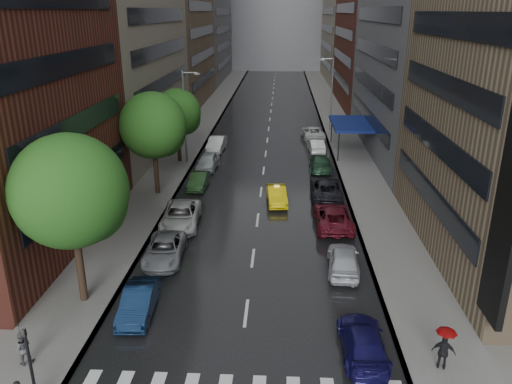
% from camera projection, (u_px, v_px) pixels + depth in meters
% --- Properties ---
extents(ground, '(220.00, 220.00, 0.00)m').
position_uv_depth(ground, '(240.00, 366.00, 21.61)').
color(ground, gray).
rests_on(ground, ground).
extents(road, '(14.00, 140.00, 0.01)m').
position_uv_depth(road, '(270.00, 122.00, 68.51)').
color(road, black).
rests_on(road, ground).
extents(sidewalk_left, '(4.00, 140.00, 0.15)m').
position_uv_depth(sidewalk_left, '(205.00, 121.00, 68.92)').
color(sidewalk_left, gray).
rests_on(sidewalk_left, ground).
extents(sidewalk_right, '(4.00, 140.00, 0.15)m').
position_uv_depth(sidewalk_right, '(335.00, 122.00, 68.06)').
color(sidewalk_right, gray).
rests_on(sidewalk_right, ground).
extents(buildings_right, '(8.05, 109.10, 36.00)m').
position_uv_depth(buildings_right, '(380.00, 6.00, 68.92)').
color(buildings_right, '#937A5B').
rests_on(buildings_right, ground).
extents(building_far, '(40.00, 14.00, 32.00)m').
position_uv_depth(building_far, '(277.00, 4.00, 126.81)').
color(building_far, slate).
rests_on(building_far, ground).
extents(tree_near, '(5.69, 5.69, 9.07)m').
position_uv_depth(tree_near, '(70.00, 191.00, 24.23)').
color(tree_near, '#382619').
rests_on(tree_near, ground).
extents(tree_mid, '(5.36, 5.36, 8.54)m').
position_uv_depth(tree_mid, '(153.00, 126.00, 39.71)').
color(tree_mid, '#382619').
rests_on(tree_mid, ground).
extents(tree_far, '(4.65, 4.65, 7.41)m').
position_uv_depth(tree_far, '(177.00, 113.00, 48.84)').
color(tree_far, '#382619').
rests_on(tree_far, ground).
extents(taxi, '(1.84, 4.25, 1.36)m').
position_uv_depth(taxi, '(277.00, 195.00, 39.60)').
color(taxi, yellow).
rests_on(taxi, ground).
extents(parked_cars_left, '(2.87, 35.89, 1.54)m').
position_uv_depth(parked_cars_left, '(190.00, 197.00, 38.97)').
color(parked_cars_left, '#0D203F').
rests_on(parked_cars_left, ground).
extents(parked_cars_right, '(2.91, 45.17, 1.54)m').
position_uv_depth(parked_cars_right, '(325.00, 185.00, 41.74)').
color(parked_cars_right, '#120F47').
rests_on(parked_cars_right, ground).
extents(ped_black_umbrella, '(0.96, 0.98, 2.09)m').
position_uv_depth(ped_black_umbrella, '(21.00, 339.00, 21.12)').
color(ped_black_umbrella, '#4E4E53').
rests_on(ped_black_umbrella, sidewalk_left).
extents(ped_red_umbrella, '(1.03, 0.82, 2.01)m').
position_uv_depth(ped_red_umbrella, '(445.00, 345.00, 20.85)').
color(ped_red_umbrella, black).
rests_on(ped_red_umbrella, sidewalk_right).
extents(traffic_light, '(0.18, 0.15, 3.45)m').
position_uv_depth(traffic_light, '(30.00, 360.00, 18.56)').
color(traffic_light, black).
rests_on(traffic_light, sidewalk_left).
extents(street_lamp_left, '(1.74, 0.22, 9.00)m').
position_uv_depth(street_lamp_left, '(185.00, 115.00, 48.45)').
color(street_lamp_left, gray).
rests_on(street_lamp_left, sidewalk_left).
extents(street_lamp_right, '(1.74, 0.22, 9.00)m').
position_uv_depth(street_lamp_right, '(331.00, 93.00, 61.78)').
color(street_lamp_right, gray).
rests_on(street_lamp_right, sidewalk_right).
extents(awning, '(4.00, 8.00, 3.12)m').
position_uv_depth(awning, '(351.00, 124.00, 52.94)').
color(awning, navy).
rests_on(awning, sidewalk_right).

